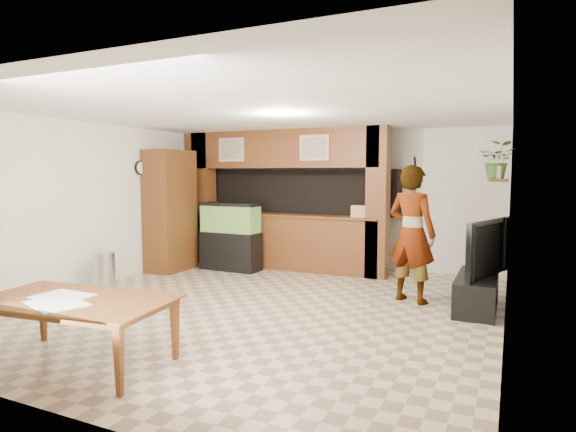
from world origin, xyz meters
The scene contains 21 objects.
floor centered at (0.00, 0.00, 0.00)m, with size 6.50×6.50×0.00m, color #C6AE8A.
ceiling centered at (0.00, 0.00, 2.60)m, with size 6.50×6.50×0.00m, color white.
wall_back centered at (0.00, 3.25, 1.30)m, with size 6.00×6.00×0.00m, color silver.
wall_left centered at (-3.00, 0.00, 1.30)m, with size 6.50×6.50×0.00m, color silver.
wall_right centered at (3.00, 0.00, 1.30)m, with size 6.50×6.50×0.00m, color silver.
partition centered at (-0.95, 2.64, 1.31)m, with size 4.20×0.99×2.60m.
wall_clock centered at (-2.97, 1.00, 1.90)m, with size 0.05×0.25×0.25m.
wall_shelf centered at (2.85, 1.95, 1.70)m, with size 0.25×0.90×0.04m, color brown.
pantry_cabinet centered at (-2.70, 1.47, 1.11)m, with size 0.56×0.91×2.23m, color brown.
trash_can centered at (-2.61, -0.25, 0.30)m, with size 0.32×0.32×0.60m, color #B2B2B7.
aquarium centered at (-1.70, 1.95, 0.62)m, with size 1.14×0.43×1.26m.
tv_stand centered at (2.65, 1.09, 0.23)m, with size 0.50×1.35×0.45m, color black.
television centered at (2.65, 1.09, 0.83)m, with size 1.31×0.17×0.75m, color black.
photo_frame centered at (2.85, 1.66, 1.81)m, with size 0.03×0.13×0.18m, color tan.
potted_plant centered at (2.82, 2.13, 1.99)m, with size 0.49×0.43×0.55m, color #386227.
person centered at (1.78, 1.09, 0.96)m, with size 0.70×0.46×1.92m, color #998554.
microphone centered at (1.83, 0.93, 1.95)m, with size 0.03×0.03×0.15m, color black.
dining_table centered at (-0.63, -2.55, 0.32)m, with size 1.80×1.01×0.63m, color brown.
newspaper_a centered at (-0.62, -2.71, 0.64)m, with size 0.55×0.40×0.01m, color silver.
newspaper_b centered at (-0.79, -2.51, 0.64)m, with size 0.52×0.38×0.01m, color silver.
counter_box centered at (0.65, 2.45, 1.14)m, with size 0.31×0.20×0.20m, color tan.
Camera 1 is at (3.03, -5.65, 1.79)m, focal length 30.00 mm.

